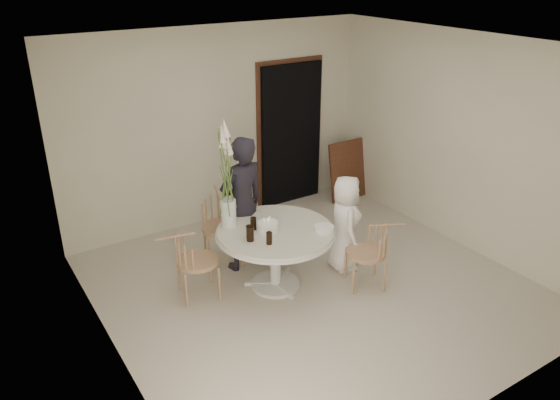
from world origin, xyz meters
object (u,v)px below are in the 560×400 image
table (275,238)px  chair_far (220,217)px  girl (242,204)px  chair_left (187,256)px  chair_right (376,246)px  boy (345,223)px  flower_vase (227,183)px  birthday_cake (268,227)px

table → chair_far: bearing=102.3°
table → girl: girl is taller
chair_left → chair_right: bearing=-104.9°
chair_right → boy: size_ratio=0.66×
chair_left → boy: (1.85, -0.42, 0.07)m
girl → flower_vase: 0.57m
table → boy: 0.92m
chair_right → birthday_cake: 1.25m
chair_right → chair_left: (-1.90, 0.91, 0.01)m
chair_right → boy: boy is taller
girl → birthday_cake: girl is taller
flower_vase → girl: bearing=38.3°
boy → chair_far: bearing=70.0°
chair_right → birthday_cake: birthday_cake is taller
table → chair_left: bearing=160.6°
chair_right → boy: bearing=-149.4°
table → birthday_cake: bearing=174.9°
chair_left → birthday_cake: birthday_cake is taller
table → flower_vase: size_ratio=1.07×
chair_far → chair_left: (-0.72, -0.63, -0.03)m
chair_far → girl: bearing=-53.1°
chair_far → flower_vase: 0.94m
flower_vase → chair_right: bearing=-34.9°
chair_far → chair_right: size_ratio=1.09×
chair_far → chair_right: 1.94m
chair_right → birthday_cake: bearing=-94.3°
table → chair_left: chair_left is taller
chair_right → flower_vase: size_ratio=0.62×
chair_left → flower_vase: flower_vase is taller
chair_left → birthday_cake: size_ratio=3.53×
birthday_cake → flower_vase: flower_vase is taller
chair_far → chair_left: size_ratio=1.06×
table → boy: bearing=-5.5°
chair_far → birthday_cake: (0.12, -0.95, 0.24)m
birthday_cake → boy: bearing=-5.5°
chair_far → chair_right: bearing=-34.6°
chair_right → birthday_cake: (-1.06, 0.59, 0.28)m
chair_far → birthday_cake: bearing=-64.9°
boy → birthday_cake: boy is taller
girl → flower_vase: (-0.30, -0.24, 0.42)m
flower_vase → chair_left: bearing=-176.5°
girl → boy: bearing=137.1°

